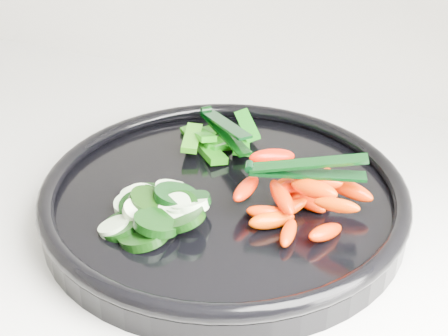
% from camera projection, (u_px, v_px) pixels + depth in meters
% --- Properties ---
extents(veggie_tray, '(0.38, 0.38, 0.04)m').
position_uv_depth(veggie_tray, '(224.00, 197.00, 0.64)').
color(veggie_tray, black).
rests_on(veggie_tray, counter).
extents(cucumber_pile, '(0.12, 0.13, 0.04)m').
position_uv_depth(cucumber_pile, '(155.00, 209.00, 0.60)').
color(cucumber_pile, black).
rests_on(cucumber_pile, veggie_tray).
extents(carrot_pile, '(0.13, 0.15, 0.05)m').
position_uv_depth(carrot_pile, '(299.00, 193.00, 0.60)').
color(carrot_pile, '#FA3800').
rests_on(carrot_pile, veggie_tray).
extents(pepper_pile, '(0.10, 0.11, 0.04)m').
position_uv_depth(pepper_pile, '(217.00, 140.00, 0.72)').
color(pepper_pile, '#1A690A').
rests_on(pepper_pile, veggie_tray).
extents(tong_carrot, '(0.11, 0.05, 0.02)m').
position_uv_depth(tong_carrot, '(304.00, 168.00, 0.59)').
color(tong_carrot, black).
rests_on(tong_carrot, carrot_pile).
extents(tong_pepper, '(0.10, 0.09, 0.02)m').
position_uv_depth(tong_pepper, '(223.00, 127.00, 0.71)').
color(tong_pepper, black).
rests_on(tong_pepper, pepper_pile).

